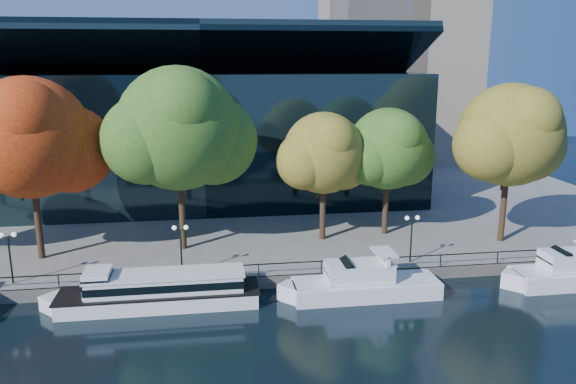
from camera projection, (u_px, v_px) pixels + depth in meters
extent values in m
plane|color=black|center=(263.00, 305.00, 41.16)|extent=(160.00, 160.00, 0.00)
cube|color=slate|center=(236.00, 187.00, 76.16)|extent=(90.00, 67.00, 1.00)
cube|color=#47443F|center=(259.00, 283.00, 43.98)|extent=(90.00, 0.25, 1.00)
cube|color=black|center=(259.00, 264.00, 43.83)|extent=(88.20, 0.08, 0.08)
cube|color=black|center=(259.00, 270.00, 43.95)|extent=(0.07, 0.07, 0.90)
cube|color=black|center=(204.00, 138.00, 69.51)|extent=(50.00, 24.00, 16.00)
cube|color=black|center=(201.00, 59.00, 63.44)|extent=(50.00, 17.14, 7.86)
cube|color=white|center=(160.00, 298.00, 41.00)|extent=(14.20, 3.45, 1.12)
cube|color=black|center=(159.00, 291.00, 40.87)|extent=(14.48, 3.52, 0.12)
cube|color=white|center=(58.00, 304.00, 40.01)|extent=(2.85, 2.85, 1.12)
cube|color=white|center=(166.00, 282.00, 40.79)|extent=(11.08, 2.83, 1.22)
cube|color=black|center=(166.00, 282.00, 40.78)|extent=(11.22, 2.90, 0.56)
cube|color=white|center=(166.00, 274.00, 40.63)|extent=(11.36, 2.97, 0.10)
cube|color=white|center=(98.00, 282.00, 40.05)|extent=(1.83, 2.41, 1.83)
cube|color=black|center=(98.00, 280.00, 40.00)|extent=(1.88, 2.48, 0.71)
cube|color=white|center=(366.00, 289.00, 42.55)|extent=(11.10, 3.17, 1.27)
cube|color=white|center=(293.00, 293.00, 41.77)|extent=(2.43, 2.43, 1.27)
cube|color=white|center=(366.00, 280.00, 42.40)|extent=(10.88, 3.11, 0.08)
cube|color=white|center=(359.00, 271.00, 42.14)|extent=(5.00, 2.38, 1.37)
cube|color=black|center=(340.00, 271.00, 41.91)|extent=(2.19, 2.28, 1.73)
cube|color=white|center=(384.00, 257.00, 42.17)|extent=(0.26, 2.47, 0.85)
cube|color=white|center=(384.00, 252.00, 42.07)|extent=(1.48, 2.47, 0.16)
cube|color=white|center=(574.00, 277.00, 44.70)|extent=(9.88, 3.07, 1.32)
cube|color=white|center=(516.00, 281.00, 44.01)|extent=(2.42, 2.42, 1.32)
cube|color=white|center=(575.00, 269.00, 44.54)|extent=(9.68, 3.01, 0.09)
cube|color=white|center=(571.00, 260.00, 44.28)|extent=(4.45, 2.31, 1.43)
cube|color=black|center=(556.00, 259.00, 44.08)|extent=(2.01, 2.21, 1.66)
cylinder|color=black|center=(37.00, 211.00, 47.06)|extent=(0.56, 0.56, 8.28)
cylinder|color=black|center=(40.00, 173.00, 46.56)|extent=(1.28, 1.96, 4.13)
cylinder|color=black|center=(27.00, 178.00, 46.02)|extent=(1.17, 1.33, 3.70)
sphere|color=maroon|center=(29.00, 138.00, 45.61)|extent=(9.97, 9.97, 9.97)
sphere|color=maroon|center=(70.00, 149.00, 47.72)|extent=(7.48, 7.48, 7.48)
sphere|color=maroon|center=(26.00, 119.00, 43.35)|extent=(5.98, 5.98, 5.98)
cylinder|color=black|center=(182.00, 202.00, 49.44)|extent=(0.56, 0.56, 8.63)
cylinder|color=black|center=(186.00, 163.00, 48.91)|extent=(1.32, 2.03, 4.30)
cylinder|color=black|center=(175.00, 168.00, 48.37)|extent=(1.21, 1.38, 3.85)
sphere|color=#305A1C|center=(178.00, 128.00, 47.92)|extent=(10.65, 10.65, 10.65)
sphere|color=#305A1C|center=(213.00, 141.00, 50.18)|extent=(7.99, 7.99, 7.99)
sphere|color=#305A1C|center=(146.00, 140.00, 46.71)|extent=(7.46, 7.46, 7.46)
sphere|color=#305A1C|center=(183.00, 109.00, 45.51)|extent=(6.39, 6.39, 6.39)
cylinder|color=black|center=(323.00, 205.00, 52.32)|extent=(0.56, 0.56, 6.58)
cylinder|color=black|center=(328.00, 177.00, 51.98)|extent=(1.09, 1.62, 3.30)
cylinder|color=black|center=(320.00, 181.00, 51.43)|extent=(1.00, 1.13, 2.95)
sphere|color=olive|center=(324.00, 153.00, 51.17)|extent=(7.48, 7.48, 7.48)
sphere|color=olive|center=(342.00, 160.00, 52.76)|extent=(5.61, 5.61, 5.61)
sphere|color=olive|center=(305.00, 161.00, 50.32)|extent=(5.24, 5.24, 5.24)
sphere|color=olive|center=(331.00, 141.00, 49.48)|extent=(4.49, 4.49, 4.49)
cylinder|color=black|center=(386.00, 200.00, 53.95)|extent=(0.56, 0.56, 6.67)
cylinder|color=black|center=(391.00, 173.00, 53.60)|extent=(1.10, 1.64, 3.35)
cylinder|color=black|center=(384.00, 177.00, 53.05)|extent=(1.01, 1.14, 2.99)
sphere|color=#305A1C|center=(388.00, 149.00, 52.78)|extent=(7.71, 7.71, 7.71)
sphere|color=#305A1C|center=(405.00, 156.00, 54.42)|extent=(5.78, 5.78, 5.78)
sphere|color=#305A1C|center=(370.00, 157.00, 51.91)|extent=(5.40, 5.40, 5.40)
sphere|color=#305A1C|center=(398.00, 137.00, 51.04)|extent=(4.63, 4.63, 4.63)
cylinder|color=black|center=(504.00, 199.00, 51.60)|extent=(0.56, 0.56, 7.96)
cylinder|color=black|center=(511.00, 166.00, 51.14)|extent=(1.24, 1.89, 3.97)
cylinder|color=black|center=(504.00, 170.00, 50.59)|extent=(1.14, 1.29, 3.55)
sphere|color=olive|center=(510.00, 135.00, 50.21)|extent=(9.26, 9.26, 9.26)
sphere|color=olive|center=(527.00, 145.00, 52.17)|extent=(6.94, 6.94, 6.94)
sphere|color=olive|center=(490.00, 145.00, 49.16)|extent=(6.48, 6.48, 6.48)
sphere|color=olive|center=(528.00, 119.00, 48.11)|extent=(5.55, 5.55, 5.55)
cylinder|color=black|center=(11.00, 261.00, 42.22)|extent=(0.14, 0.14, 3.60)
cube|color=black|center=(8.00, 237.00, 41.79)|extent=(0.90, 0.06, 0.06)
sphere|color=white|center=(1.00, 235.00, 41.68)|extent=(0.36, 0.36, 0.36)
sphere|color=white|center=(14.00, 235.00, 41.81)|extent=(0.36, 0.36, 0.36)
cylinder|color=black|center=(181.00, 253.00, 44.00)|extent=(0.14, 0.14, 3.60)
cube|color=black|center=(180.00, 230.00, 43.57)|extent=(0.90, 0.06, 0.06)
sphere|color=white|center=(174.00, 228.00, 43.46)|extent=(0.36, 0.36, 0.36)
sphere|color=white|center=(186.00, 227.00, 43.58)|extent=(0.36, 0.36, 0.36)
cylinder|color=black|center=(411.00, 241.00, 46.64)|extent=(0.14, 0.14, 3.60)
cube|color=black|center=(412.00, 220.00, 46.21)|extent=(0.90, 0.06, 0.06)
sphere|color=white|center=(407.00, 218.00, 46.10)|extent=(0.36, 0.36, 0.36)
sphere|color=white|center=(418.00, 218.00, 46.22)|extent=(0.36, 0.36, 0.36)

